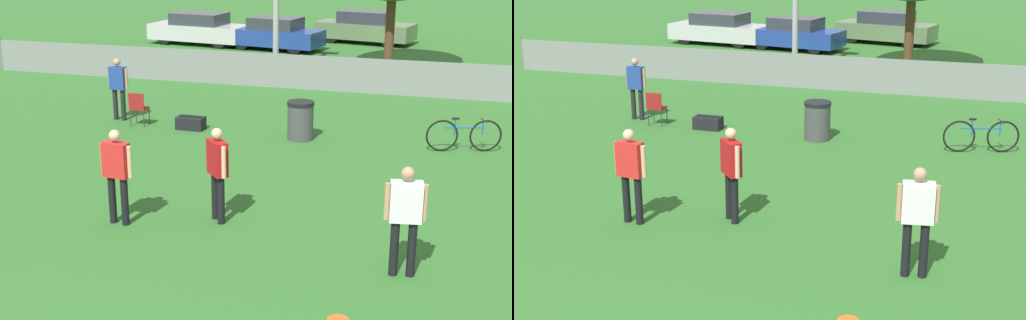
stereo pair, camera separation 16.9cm
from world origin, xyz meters
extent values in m
cube|color=gray|center=(0.00, 18.00, 0.55)|extent=(26.46, 0.03, 1.10)
cylinder|color=slate|center=(-13.23, 18.00, 0.61)|extent=(0.07, 0.07, 1.21)
cylinder|color=#4C331E|center=(0.36, 20.97, 1.54)|extent=(0.32, 0.32, 3.09)
cylinder|color=black|center=(-2.54, 6.33, 0.43)|extent=(0.13, 0.13, 0.86)
cylinder|color=black|center=(-2.29, 6.30, 0.43)|extent=(0.13, 0.13, 0.86)
cube|color=red|center=(-2.42, 6.32, 1.16)|extent=(0.48, 0.27, 0.60)
sphere|color=#D8AD8C|center=(-2.42, 6.32, 1.59)|extent=(0.20, 0.20, 0.20)
cylinder|color=#D8AD8C|center=(-2.68, 6.35, 1.16)|extent=(0.08, 0.08, 0.55)
cylinder|color=#D8AD8C|center=(-2.15, 6.29, 1.16)|extent=(0.08, 0.08, 0.55)
cylinder|color=black|center=(-0.90, 7.02, 0.43)|extent=(0.13, 0.13, 0.86)
cylinder|color=black|center=(-0.73, 6.84, 0.43)|extent=(0.13, 0.13, 0.86)
cube|color=#B21419|center=(-0.81, 6.93, 1.16)|extent=(0.48, 0.48, 0.60)
sphere|color=#D8AD8C|center=(-0.81, 6.93, 1.59)|extent=(0.20, 0.20, 0.20)
cylinder|color=#D8AD8C|center=(-1.00, 7.12, 1.16)|extent=(0.08, 0.08, 0.55)
cylinder|color=#D8AD8C|center=(-0.63, 6.73, 1.16)|extent=(0.08, 0.08, 0.55)
cylinder|color=black|center=(2.36, 5.76, 0.43)|extent=(0.13, 0.13, 0.86)
cylinder|color=black|center=(2.61, 5.80, 0.43)|extent=(0.13, 0.13, 0.86)
cube|color=silver|center=(2.48, 5.78, 1.16)|extent=(0.49, 0.30, 0.60)
sphere|color=tan|center=(2.48, 5.78, 1.59)|extent=(0.20, 0.20, 0.20)
cylinder|color=tan|center=(2.22, 5.73, 1.16)|extent=(0.08, 0.08, 0.55)
cylinder|color=tan|center=(2.75, 5.82, 1.16)|extent=(0.08, 0.08, 0.55)
cylinder|color=black|center=(-5.64, 12.76, 0.42)|extent=(0.13, 0.13, 0.84)
cylinder|color=black|center=(-5.88, 12.77, 0.42)|extent=(0.13, 0.13, 0.84)
cube|color=navy|center=(-5.76, 12.76, 1.14)|extent=(0.45, 0.24, 0.60)
sphere|color=tan|center=(-5.76, 12.76, 1.57)|extent=(0.20, 0.20, 0.20)
cylinder|color=tan|center=(-5.50, 12.75, 1.13)|extent=(0.08, 0.08, 0.55)
cylinder|color=tan|center=(-6.02, 12.78, 1.13)|extent=(0.08, 0.08, 0.55)
cylinder|color=#333338|center=(-4.83, 12.64, 0.22)|extent=(0.02, 0.02, 0.44)
cylinder|color=#333338|center=(-5.20, 12.61, 0.22)|extent=(0.02, 0.02, 0.44)
cylinder|color=#333338|center=(-4.81, 12.27, 0.22)|extent=(0.02, 0.02, 0.44)
cylinder|color=#333338|center=(-5.18, 12.24, 0.22)|extent=(0.02, 0.02, 0.44)
cube|color=maroon|center=(-5.01, 12.44, 0.45)|extent=(0.45, 0.45, 0.03)
cube|color=maroon|center=(-4.99, 12.24, 0.67)|extent=(0.42, 0.05, 0.42)
torus|color=black|center=(2.68, 12.36, 0.37)|extent=(0.73, 0.25, 0.74)
torus|color=black|center=(3.64, 12.65, 0.37)|extent=(0.73, 0.25, 0.74)
cylinder|color=#195999|center=(3.16, 12.50, 0.56)|extent=(0.89, 0.30, 0.04)
cylinder|color=#195999|center=(2.95, 12.44, 0.56)|extent=(0.03, 0.03, 0.38)
cylinder|color=#195999|center=(3.56, 12.62, 0.56)|extent=(0.03, 0.03, 0.35)
cube|color=black|center=(2.95, 12.44, 0.78)|extent=(0.17, 0.10, 0.04)
cylinder|color=black|center=(3.56, 12.62, 0.74)|extent=(0.15, 0.43, 0.03)
cylinder|color=#3F3F44|center=(-0.67, 12.36, 0.43)|extent=(0.63, 0.63, 0.86)
cylinder|color=black|center=(-0.67, 12.36, 0.90)|extent=(0.66, 0.66, 0.08)
cube|color=black|center=(-3.57, 12.44, 0.16)|extent=(0.72, 0.39, 0.32)
cube|color=black|center=(-3.57, 12.44, 0.34)|extent=(0.61, 0.04, 0.02)
cylinder|color=black|center=(-7.17, 26.55, 0.32)|extent=(0.67, 0.26, 0.65)
cylinder|color=black|center=(-7.37, 24.99, 0.32)|extent=(0.67, 0.26, 0.65)
cylinder|color=black|center=(-9.88, 26.91, 0.32)|extent=(0.67, 0.26, 0.65)
cylinder|color=black|center=(-10.09, 25.34, 0.32)|extent=(0.67, 0.26, 0.65)
cube|color=#B7B7BC|center=(-8.63, 25.95, 0.55)|extent=(4.61, 2.35, 0.68)
cube|color=#2D333D|center=(-8.63, 25.95, 1.14)|extent=(2.48, 1.86, 0.51)
cylinder|color=black|center=(-3.63, 25.97, 0.32)|extent=(0.66, 0.29, 0.64)
cylinder|color=black|center=(-3.89, 24.51, 0.32)|extent=(0.66, 0.29, 0.64)
cylinder|color=black|center=(-6.06, 26.41, 0.32)|extent=(0.66, 0.29, 0.64)
cylinder|color=black|center=(-6.32, 24.94, 0.32)|extent=(0.66, 0.29, 0.64)
cube|color=navy|center=(-4.97, 25.46, 0.54)|extent=(4.22, 2.39, 0.67)
cube|color=#2D333D|center=(-4.97, 25.46, 1.12)|extent=(2.31, 1.85, 0.50)
cylinder|color=black|center=(-0.14, 28.90, 0.33)|extent=(0.69, 0.31, 0.66)
cylinder|color=black|center=(-0.43, 27.46, 0.33)|extent=(0.69, 0.31, 0.66)
cylinder|color=black|center=(-2.77, 29.44, 0.33)|extent=(0.69, 0.31, 0.66)
cylinder|color=black|center=(-3.06, 28.00, 0.33)|extent=(0.69, 0.31, 0.66)
cube|color=#59724C|center=(-1.60, 28.45, 0.56)|extent=(4.58, 2.53, 0.70)
cube|color=#2D333D|center=(-1.60, 28.45, 1.18)|extent=(2.50, 1.91, 0.53)
camera|label=1|loc=(3.23, -3.94, 4.86)|focal=50.00mm
camera|label=2|loc=(3.39, -3.89, 4.86)|focal=50.00mm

